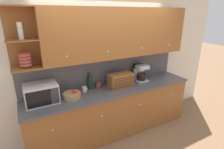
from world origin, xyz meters
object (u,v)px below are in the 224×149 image
bread_box (120,80)px  coffee_maker (140,73)px  mug_blue_second (84,89)px  wine_bottle (90,81)px  wine_glass (132,76)px  microwave (41,93)px  mug (98,85)px  fruit_basket (72,95)px

bread_box → coffee_maker: (0.54, 0.08, 0.04)m
mug_blue_second → wine_bottle: (0.14, 0.07, 0.10)m
wine_bottle → wine_glass: wine_bottle is taller
microwave → mug_blue_second: bearing=5.5°
mug → bread_box: (0.38, -0.18, 0.08)m
wine_glass → mug: bearing=170.2°
mug_blue_second → bread_box: bread_box is taller
wine_bottle → mug: (0.16, -0.01, -0.09)m
wine_glass → coffee_maker: 0.23m
mug → wine_glass: size_ratio=0.52×
microwave → coffee_maker: 1.96m
wine_bottle → bread_box: wine_bottle is taller
fruit_basket → bread_box: (0.95, 0.03, 0.08)m
mug_blue_second → bread_box: 0.70m
bread_box → fruit_basket: bearing=-178.1°
mug_blue_second → coffee_maker: 1.23m
mug → bread_box: bread_box is taller
coffee_maker → fruit_basket: bearing=-175.6°
mug → mug_blue_second: bearing=-168.7°
microwave → bread_box: (1.41, -0.05, -0.03)m
fruit_basket → wine_bottle: 0.47m
fruit_basket → mug: 0.61m
microwave → mug: 1.05m
mug → coffee_maker: coffee_maker is taller
microwave → coffee_maker: bearing=1.1°
wine_bottle → mug: size_ratio=3.07×
microwave → bread_box: size_ratio=1.06×
fruit_basket → wine_glass: wine_glass is taller
mug_blue_second → wine_bottle: wine_bottle is taller
microwave → bread_box: bearing=-1.9°
microwave → wine_glass: (1.73, 0.01, -0.02)m
mug → coffee_maker: size_ratio=0.31×
wine_bottle → bread_box: size_ratio=0.71×
mug_blue_second → wine_glass: (1.00, -0.06, 0.09)m
microwave → fruit_basket: size_ratio=1.69×
mug → coffee_maker: 0.93m
coffee_maker → wine_glass: bearing=-173.3°
wine_glass → bread_box: bearing=-169.9°
microwave → wine_glass: microwave is taller
fruit_basket → bread_box: bread_box is taller
mug_blue_second → coffee_maker: (1.23, -0.03, 0.12)m
mug_blue_second → mug: bearing=11.3°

